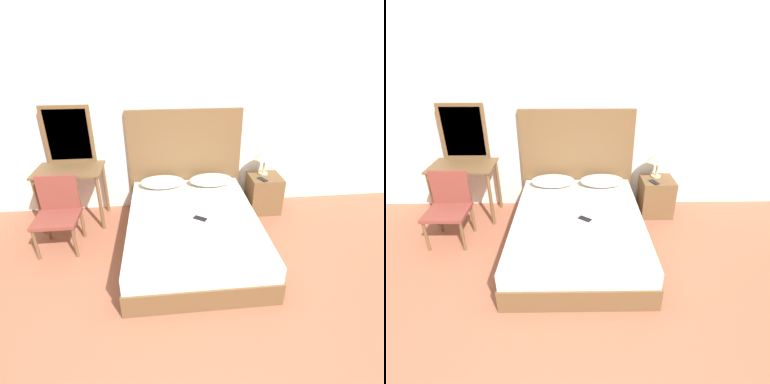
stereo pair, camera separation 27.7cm
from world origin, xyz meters
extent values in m
plane|color=#9E5B42|center=(0.00, 0.00, 0.00)|extent=(16.00, 16.00, 0.00)
cube|color=white|center=(0.00, 2.51, 1.35)|extent=(10.00, 0.06, 2.70)
cube|color=brown|center=(0.09, 1.42, 0.12)|extent=(1.48, 1.99, 0.24)
cube|color=silver|center=(0.09, 1.42, 0.33)|extent=(1.45, 1.95, 0.18)
cube|color=brown|center=(0.09, 2.44, 0.71)|extent=(1.55, 0.05, 1.41)
ellipsoid|color=silver|center=(-0.25, 2.20, 0.50)|extent=(0.59, 0.33, 0.15)
ellipsoid|color=silver|center=(0.42, 2.20, 0.50)|extent=(0.59, 0.33, 0.15)
cube|color=black|center=(0.16, 1.34, 0.43)|extent=(0.16, 0.14, 0.01)
cube|color=brown|center=(1.18, 2.17, 0.26)|extent=(0.43, 0.41, 0.53)
cylinder|color=tan|center=(1.17, 2.25, 0.54)|extent=(0.13, 0.13, 0.02)
cylinder|color=tan|center=(1.17, 2.25, 0.65)|extent=(0.02, 0.02, 0.21)
cone|color=beige|center=(1.17, 2.25, 0.82)|extent=(0.29, 0.29, 0.13)
cube|color=black|center=(1.10, 2.07, 0.53)|extent=(0.13, 0.17, 0.01)
cube|color=brown|center=(-1.41, 2.13, 0.75)|extent=(0.82, 0.53, 0.02)
cylinder|color=brown|center=(-1.78, 1.91, 0.37)|extent=(0.04, 0.04, 0.74)
cylinder|color=brown|center=(-1.04, 1.91, 0.37)|extent=(0.04, 0.04, 0.74)
cylinder|color=brown|center=(-1.78, 2.36, 0.37)|extent=(0.04, 0.04, 0.74)
cylinder|color=brown|center=(-1.04, 2.36, 0.37)|extent=(0.04, 0.04, 0.74)
cube|color=brown|center=(-1.41, 2.37, 1.13)|extent=(0.61, 0.03, 0.74)
cube|color=#B2BCC6|center=(-1.41, 2.37, 1.13)|extent=(0.52, 0.01, 0.65)
cube|color=brown|center=(-1.45, 1.55, 0.40)|extent=(0.48, 0.45, 0.04)
cube|color=brown|center=(-1.45, 1.75, 0.63)|extent=(0.45, 0.04, 0.42)
cylinder|color=brown|center=(-1.66, 1.35, 0.19)|extent=(0.04, 0.04, 0.38)
cylinder|color=brown|center=(-1.24, 1.35, 0.19)|extent=(0.04, 0.04, 0.38)
cylinder|color=brown|center=(-1.66, 1.74, 0.19)|extent=(0.04, 0.04, 0.38)
cylinder|color=brown|center=(-1.24, 1.74, 0.19)|extent=(0.04, 0.04, 0.38)
camera|label=1|loc=(-0.23, -1.48, 2.21)|focal=28.00mm
camera|label=2|loc=(0.05, -1.50, 2.21)|focal=28.00mm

